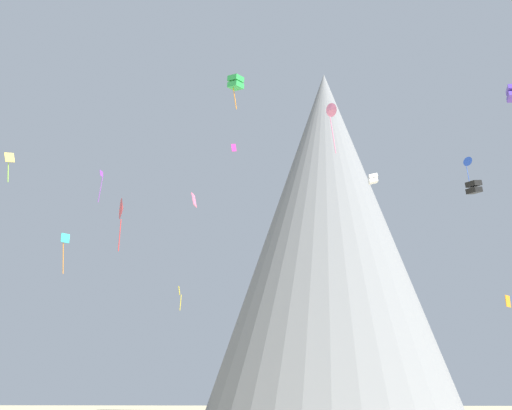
% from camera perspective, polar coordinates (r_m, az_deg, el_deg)
% --- Properties ---
extents(rock_massif, '(59.43, 59.43, 69.95)m').
position_cam_1_polar(rock_massif, '(141.25, 5.53, -3.78)').
color(rock_massif, slate).
rests_on(rock_massif, ground_plane).
extents(kite_pink_high, '(1.20, 1.20, 4.71)m').
position_cam_1_polar(kite_pink_high, '(63.75, 6.12, 7.57)').
color(kite_pink_high, pink).
extents(kite_white_high, '(1.19, 1.11, 1.28)m').
position_cam_1_polar(kite_white_high, '(89.12, 9.51, 2.12)').
color(kite_white_high, white).
extents(kite_violet_high, '(0.53, 1.11, 4.44)m').
position_cam_1_polar(kite_violet_high, '(97.34, -12.49, 2.12)').
color(kite_violet_high, purple).
extents(kite_teal_mid, '(0.82, 0.76, 4.26)m').
position_cam_1_polar(kite_teal_mid, '(75.03, -15.31, -3.06)').
color(kite_teal_mid, teal).
extents(kite_red_mid, '(1.05, 2.10, 5.35)m').
position_cam_1_polar(kite_red_mid, '(70.53, -10.87, -0.34)').
color(kite_red_mid, red).
extents(kite_rainbow_mid, '(0.48, 1.00, 1.30)m').
position_cam_1_polar(kite_rainbow_mid, '(62.87, -5.07, 0.42)').
color(kite_rainbow_mid, '#E5668C').
extents(kite_orange_low, '(0.63, 0.71, 1.32)m').
position_cam_1_polar(kite_orange_low, '(79.59, 19.82, -7.38)').
color(kite_orange_low, orange).
extents(kite_gold_high, '(0.93, 0.68, 3.02)m').
position_cam_1_polar(kite_gold_high, '(70.06, -19.45, 3.44)').
color(kite_gold_high, gold).
extents(kite_yellow_mid, '(0.48, 0.70, 2.79)m').
position_cam_1_polar(kite_yellow_mid, '(82.19, -6.25, -7.16)').
color(kite_yellow_mid, yellow).
extents(kite_green_high, '(1.67, 1.66, 3.45)m').
position_cam_1_polar(kite_green_high, '(69.50, -1.67, 9.94)').
color(kite_green_high, green).
extents(kite_magenta_high, '(0.77, 0.24, 1.14)m').
position_cam_1_polar(kite_magenta_high, '(94.80, -1.83, 4.69)').
color(kite_magenta_high, '#D1339E').
extents(kite_black_mid, '(1.52, 1.50, 1.26)m').
position_cam_1_polar(kite_black_mid, '(64.85, 17.32, 1.40)').
color(kite_black_mid, black).
extents(kite_blue_high, '(1.32, 1.30, 4.42)m').
position_cam_1_polar(kite_blue_high, '(98.46, 16.90, 3.35)').
color(kite_blue_high, blue).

